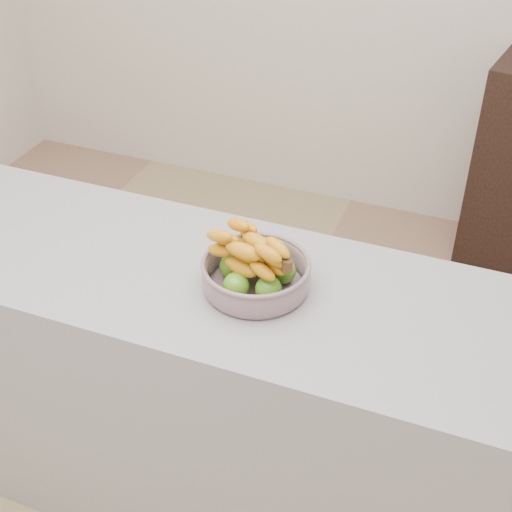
{
  "coord_description": "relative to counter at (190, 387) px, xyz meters",
  "views": [
    {
      "loc": [
        0.75,
        -1.3,
        2.04
      ],
      "look_at": [
        0.22,
        0.03,
        1.0
      ],
      "focal_mm": 50.0,
      "sensor_mm": 36.0,
      "label": 1
    }
  ],
  "objects": [
    {
      "name": "counter",
      "position": [
        0.0,
        0.0,
        0.0
      ],
      "size": [
        2.0,
        0.6,
        0.9
      ],
      "primitive_type": "cube",
      "color": "#A1A0A8",
      "rests_on": "ground"
    },
    {
      "name": "ground",
      "position": [
        0.0,
        -0.03,
        -0.45
      ],
      "size": [
        4.0,
        4.0,
        0.0
      ],
      "primitive_type": "plane",
      "color": "#99855E",
      "rests_on": "ground"
    },
    {
      "name": "fruit_bowl",
      "position": [
        0.22,
        -0.0,
        0.5
      ],
      "size": [
        0.28,
        0.28,
        0.16
      ],
      "rotation": [
        0.0,
        0.0,
        -0.42
      ],
      "color": "#8C9AA8",
      "rests_on": "counter"
    }
  ]
}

